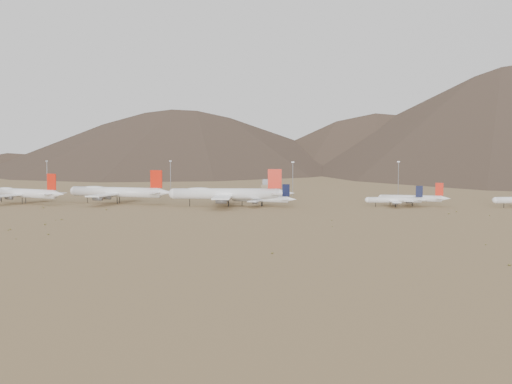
# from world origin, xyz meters

# --- Properties ---
(ground) EXTENTS (3000.00, 3000.00, 0.00)m
(ground) POSITION_xyz_m (0.00, 0.00, 0.00)
(ground) COLOR #9E8351
(ground) RESTS_ON ground
(mountain_ridge) EXTENTS (4400.00, 1000.00, 300.00)m
(mountain_ridge) POSITION_xyz_m (0.00, 900.00, 150.00)
(mountain_ridge) COLOR brown
(mountain_ridge) RESTS_ON ground
(widebody_west) EXTENTS (63.90, 51.24, 20.07)m
(widebody_west) POSITION_xyz_m (-120.17, 26.76, 6.92)
(widebody_west) COLOR white
(widebody_west) RESTS_ON ground
(widebody_centre) EXTENTS (73.93, 57.84, 22.17)m
(widebody_centre) POSITION_xyz_m (-58.95, 33.71, 7.64)
(widebody_centre) COLOR white
(widebody_centre) RESTS_ON ground
(widebody_east) EXTENTS (78.60, 60.74, 23.36)m
(widebody_east) POSITION_xyz_m (15.64, 21.81, 8.05)
(widebody_east) COLOR white
(widebody_east) RESTS_ON ground
(narrowbody_a) EXTENTS (42.34, 31.08, 14.16)m
(narrowbody_a) POSITION_xyz_m (37.49, 26.00, 4.60)
(narrowbody_a) COLOR white
(narrowbody_a) RESTS_ON ground
(narrowbody_b) EXTENTS (39.73, 28.68, 13.12)m
(narrowbody_b) POSITION_xyz_m (120.15, 32.65, 4.26)
(narrowbody_b) COLOR white
(narrowbody_b) RESTS_ON ground
(narrowbody_c) EXTENTS (44.60, 32.38, 14.77)m
(narrowbody_c) POSITION_xyz_m (131.18, 40.65, 4.79)
(narrowbody_c) COLOR white
(narrowbody_c) RESTS_ON ground
(control_tower) EXTENTS (8.00, 8.00, 12.00)m
(control_tower) POSITION_xyz_m (30.00, 120.00, 5.32)
(control_tower) COLOR gray
(control_tower) RESTS_ON ground
(mast_far_west) EXTENTS (2.00, 0.60, 25.70)m
(mast_far_west) POSITION_xyz_m (-143.19, 118.24, 14.20)
(mast_far_west) COLOR gray
(mast_far_west) RESTS_ON ground
(mast_west) EXTENTS (2.00, 0.60, 25.70)m
(mast_west) POSITION_xyz_m (-46.93, 129.49, 14.20)
(mast_west) COLOR gray
(mast_west) RESTS_ON ground
(mast_centre) EXTENTS (2.00, 0.60, 25.70)m
(mast_centre) POSITION_xyz_m (50.25, 111.22, 14.20)
(mast_centre) COLOR gray
(mast_centre) RESTS_ON ground
(mast_east) EXTENTS (2.00, 0.60, 25.70)m
(mast_east) POSITION_xyz_m (128.84, 134.11, 14.20)
(mast_east) COLOR gray
(mast_east) RESTS_ON ground
(desert_scrub) EXTENTS (417.84, 181.29, 0.87)m
(desert_scrub) POSITION_xyz_m (-18.26, -82.35, 0.32)
(desert_scrub) COLOR olive
(desert_scrub) RESTS_ON ground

